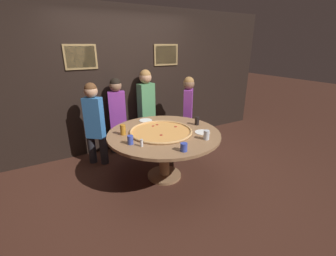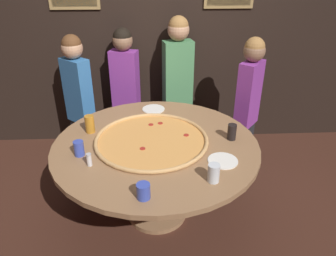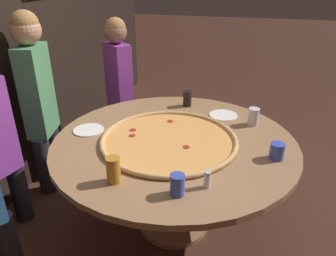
{
  "view_description": "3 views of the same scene",
  "coord_description": "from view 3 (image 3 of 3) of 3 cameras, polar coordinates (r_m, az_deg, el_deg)",
  "views": [
    {
      "loc": [
        -1.44,
        -2.68,
        1.94
      ],
      "look_at": [
        0.06,
        -0.01,
        0.8
      ],
      "focal_mm": 24.0,
      "sensor_mm": 36.0,
      "label": 1
    },
    {
      "loc": [
        -0.01,
        -2.24,
        2.09
      ],
      "look_at": [
        0.1,
        -0.06,
        0.9
      ],
      "focal_mm": 35.0,
      "sensor_mm": 36.0,
      "label": 2
    },
    {
      "loc": [
        -1.9,
        -0.43,
        1.78
      ],
      "look_at": [
        -0.03,
        0.04,
        0.84
      ],
      "focal_mm": 35.0,
      "sensor_mm": 36.0,
      "label": 3
    }
  ],
  "objects": [
    {
      "name": "drink_cup_near_right",
      "position": [
        1.68,
        1.64,
        -9.85
      ],
      "size": [
        0.08,
        0.08,
        0.12
      ],
      "primitive_type": "cylinder",
      "color": "#384CB7",
      "rests_on": "dining_table"
    },
    {
      "name": "ground_plane",
      "position": [
        2.64,
        0.97,
        -16.36
      ],
      "size": [
        24.0,
        24.0,
        0.0
      ],
      "primitive_type": "plane",
      "color": "#422319"
    },
    {
      "name": "white_plate_near_front",
      "position": [
        2.4,
        -13.68,
        -0.33
      ],
      "size": [
        0.21,
        0.21,
        0.01
      ],
      "primitive_type": "cylinder",
      "color": "white",
      "rests_on": "dining_table"
    },
    {
      "name": "drink_cup_centre_back",
      "position": [
        2.47,
        14.65,
        1.93
      ],
      "size": [
        0.08,
        0.08,
        0.13
      ],
      "primitive_type": "cylinder",
      "color": "silver",
      "rests_on": "dining_table"
    },
    {
      "name": "dining_table",
      "position": [
        2.27,
        1.09,
        -4.83
      ],
      "size": [
        1.64,
        1.64,
        0.74
      ],
      "color": "#936B47",
      "rests_on": "ground_plane"
    },
    {
      "name": "drink_cup_near_left",
      "position": [
        2.08,
        18.44,
        -3.86
      ],
      "size": [
        0.09,
        0.09,
        0.1
      ],
      "primitive_type": "cylinder",
      "color": "#384CB7",
      "rests_on": "dining_table"
    },
    {
      "name": "drink_cup_far_right",
      "position": [
        2.73,
        3.39,
        5.15
      ],
      "size": [
        0.07,
        0.07,
        0.13
      ],
      "primitive_type": "cylinder",
      "color": "black",
      "rests_on": "dining_table"
    },
    {
      "name": "drink_cup_front_edge",
      "position": [
        1.78,
        -9.5,
        -7.2
      ],
      "size": [
        0.08,
        0.08,
        0.15
      ],
      "primitive_type": "cylinder",
      "color": "#BC7A23",
      "rests_on": "dining_table"
    },
    {
      "name": "diner_far_left",
      "position": [
        2.86,
        -21.74,
        5.39
      ],
      "size": [
        0.4,
        0.23,
        1.51
      ],
      "rotation": [
        0.0,
        0.0,
        -2.93
      ],
      "color": "#232328",
      "rests_on": "ground_plane"
    },
    {
      "name": "diner_side_right",
      "position": [
        3.25,
        -8.54,
        8.02
      ],
      "size": [
        0.32,
        0.35,
        1.39
      ],
      "rotation": [
        0.0,
        0.0,
        -2.26
      ],
      "color": "#232328",
      "rests_on": "ground_plane"
    },
    {
      "name": "condiment_shaker",
      "position": [
        1.74,
        6.85,
        -8.88
      ],
      "size": [
        0.04,
        0.04,
        0.1
      ],
      "color": "silver",
      "rests_on": "dining_table"
    },
    {
      "name": "giant_pizza",
      "position": [
        2.18,
        0.16,
        -2.06
      ],
      "size": [
        0.92,
        0.92,
        0.03
      ],
      "color": "#E0994C",
      "rests_on": "dining_table"
    },
    {
      "name": "white_plate_right_side",
      "position": [
        2.6,
        9.59,
        2.22
      ],
      "size": [
        0.22,
        0.22,
        0.01
      ],
      "primitive_type": "cylinder",
      "color": "white",
      "rests_on": "dining_table"
    }
  ]
}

